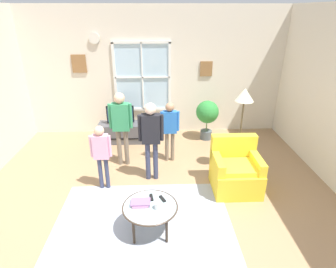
% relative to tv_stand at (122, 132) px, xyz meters
% --- Properties ---
extents(ground_plane, '(6.54, 6.91, 0.02)m').
position_rel_tv_stand_xyz_m(ground_plane, '(0.79, -2.57, -0.23)').
color(ground_plane, '#9E7A56').
extents(back_wall, '(5.94, 0.17, 2.91)m').
position_rel_tv_stand_xyz_m(back_wall, '(0.78, 0.64, 1.23)').
color(back_wall, beige).
rests_on(back_wall, ground_plane).
extents(area_rug, '(2.52, 1.90, 0.01)m').
position_rel_tv_stand_xyz_m(area_rug, '(0.60, -2.75, -0.21)').
color(area_rug, '#999EAD').
rests_on(area_rug, ground_plane).
extents(tv_stand, '(1.02, 0.45, 0.44)m').
position_rel_tv_stand_xyz_m(tv_stand, '(0.00, 0.00, 0.00)').
color(tv_stand, '#4C4C51').
rests_on(tv_stand, ground_plane).
extents(television, '(0.61, 0.08, 0.41)m').
position_rel_tv_stand_xyz_m(television, '(-0.00, -0.00, 0.44)').
color(television, '#4C4C4C').
rests_on(television, tv_stand).
extents(armchair, '(0.76, 0.74, 0.87)m').
position_rel_tv_stand_xyz_m(armchair, '(2.12, -1.92, 0.11)').
color(armchair, yellow).
rests_on(armchair, ground_plane).
extents(coffee_table, '(0.74, 0.74, 0.43)m').
position_rel_tv_stand_xyz_m(coffee_table, '(0.71, -2.88, 0.18)').
color(coffee_table, '#99B2B7').
rests_on(coffee_table, ground_plane).
extents(book_stack, '(0.26, 0.19, 0.04)m').
position_rel_tv_stand_xyz_m(book_stack, '(0.59, -2.83, 0.22)').
color(book_stack, '#BC799F').
rests_on(book_stack, coffee_table).
extents(cup, '(0.09, 0.09, 0.10)m').
position_rel_tv_stand_xyz_m(cup, '(0.82, -2.94, 0.25)').
color(cup, white).
rests_on(cup, coffee_table).
extents(remote_near_books, '(0.06, 0.14, 0.02)m').
position_rel_tv_stand_xyz_m(remote_near_books, '(0.73, -2.71, 0.21)').
color(remote_near_books, black).
rests_on(remote_near_books, coffee_table).
extents(remote_near_cup, '(0.10, 0.14, 0.02)m').
position_rel_tv_stand_xyz_m(remote_near_cup, '(0.88, -2.75, 0.21)').
color(remote_near_cup, black).
rests_on(remote_near_cup, coffee_table).
extents(person_pink_shirt, '(0.34, 0.16, 1.14)m').
position_rel_tv_stand_xyz_m(person_pink_shirt, '(-0.09, -1.84, 0.50)').
color(person_pink_shirt, '#333851').
rests_on(person_pink_shirt, ground_plane).
extents(person_black_shirt, '(0.43, 0.19, 1.42)m').
position_rel_tv_stand_xyz_m(person_black_shirt, '(0.71, -1.58, 0.67)').
color(person_black_shirt, '#333851').
rests_on(person_black_shirt, ground_plane).
extents(person_green_shirt, '(0.44, 0.20, 1.45)m').
position_rel_tv_stand_xyz_m(person_green_shirt, '(0.15, -1.05, 0.69)').
color(person_green_shirt, '#726656').
rests_on(person_green_shirt, ground_plane).
extents(person_blue_shirt, '(0.37, 0.17, 1.21)m').
position_rel_tv_stand_xyz_m(person_blue_shirt, '(1.06, -0.94, 0.54)').
color(person_blue_shirt, '#726656').
rests_on(person_blue_shirt, ground_plane).
extents(potted_plant_by_window, '(0.51, 0.51, 0.93)m').
position_rel_tv_stand_xyz_m(potted_plant_by_window, '(1.96, 0.05, 0.39)').
color(potted_plant_by_window, '#4C565B').
rests_on(potted_plant_by_window, ground_plane).
extents(floor_lamp, '(0.32, 0.32, 1.59)m').
position_rel_tv_stand_xyz_m(floor_lamp, '(2.30, -1.37, 1.11)').
color(floor_lamp, black).
rests_on(floor_lamp, ground_plane).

